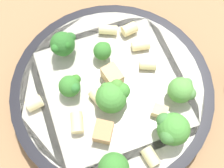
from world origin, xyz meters
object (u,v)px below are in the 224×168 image
broccoli_floret_5 (71,86)px  rigatoni_5 (97,97)px  rigatoni_3 (141,46)px  broccoli_floret_6 (103,50)px  rigatoni_2 (34,103)px  chicken_chunk_0 (111,76)px  chicken_chunk_1 (103,132)px  broccoli_floret_4 (172,129)px  chicken_chunk_2 (160,111)px  broccoli_floret_0 (63,44)px  rigatoni_4 (148,65)px  broccoli_floret_1 (182,90)px  rigatoni_7 (129,29)px  broccoli_floret_2 (116,96)px  rigatoni_1 (77,123)px  rigatoni_0 (151,157)px  rigatoni_6 (108,30)px  pasta_bowl (112,90)px

broccoli_floret_5 → rigatoni_5: bearing=163.3°
rigatoni_3 → broccoli_floret_6: bearing=17.0°
rigatoni_5 → rigatoni_2: bearing=8.7°
chicken_chunk_0 → chicken_chunk_1: chicken_chunk_0 is taller
broccoli_floret_4 → chicken_chunk_2: broccoli_floret_4 is taller
broccoli_floret_0 → broccoli_floret_6: size_ratio=1.38×
rigatoni_4 → rigatoni_2: bearing=23.2°
broccoli_floret_1 → rigatoni_7: size_ratio=1.82×
rigatoni_7 → broccoli_floret_2: bearing=81.8°
rigatoni_1 → rigatoni_3: bearing=-124.4°
rigatoni_0 → chicken_chunk_2: (-0.01, -0.06, -0.00)m
rigatoni_3 → chicken_chunk_2: 0.10m
broccoli_floret_6 → rigatoni_7: (-0.04, -0.04, -0.01)m
broccoli_floret_6 → rigatoni_6: 0.04m
pasta_bowl → chicken_chunk_0: bearing=-80.1°
pasta_bowl → broccoli_floret_4: broccoli_floret_4 is taller
broccoli_floret_1 → chicken_chunk_0: (0.09, -0.02, -0.01)m
pasta_bowl → broccoli_floret_1: size_ratio=7.43×
chicken_chunk_2 → rigatoni_2: bearing=-1.1°
rigatoni_0 → rigatoni_1: bearing=-22.7°
broccoli_floret_1 → rigatoni_5: size_ratio=1.76×
rigatoni_7 → chicken_chunk_0: 0.08m
broccoli_floret_0 → broccoli_floret_6: (-0.05, 0.00, -0.01)m
broccoli_floret_0 → rigatoni_6: 0.07m
broccoli_floret_2 → rigatoni_2: bearing=4.9°
rigatoni_1 → chicken_chunk_0: 0.08m
broccoli_floret_1 → rigatoni_2: 0.19m
rigatoni_4 → chicken_chunk_1: size_ratio=0.92×
broccoli_floret_4 → broccoli_floret_5: broccoli_floret_4 is taller
broccoli_floret_4 → chicken_chunk_1: size_ratio=1.79×
rigatoni_4 → pasta_bowl: bearing=33.9°
broccoli_floret_5 → broccoli_floret_6: bearing=-124.9°
rigatoni_0 → chicken_chunk_2: size_ratio=1.19×
rigatoni_0 → chicken_chunk_0: bearing=-63.2°
broccoli_floret_1 → rigatoni_6: broccoli_floret_1 is taller
broccoli_floret_0 → rigatoni_3: broccoli_floret_0 is taller
broccoli_floret_1 → rigatoni_0: broccoli_floret_1 is taller
broccoli_floret_5 → rigatoni_0: broccoli_floret_5 is taller
rigatoni_4 → rigatoni_5: rigatoni_5 is taller
broccoli_floret_5 → pasta_bowl: bearing=-171.3°
rigatoni_3 → rigatoni_2: bearing=34.3°
pasta_bowl → rigatoni_2: (0.10, 0.03, 0.02)m
rigatoni_1 → rigatoni_2: size_ratio=1.27×
rigatoni_7 → chicken_chunk_2: rigatoni_7 is taller
rigatoni_7 → rigatoni_2: bearing=44.8°
chicken_chunk_0 → rigatoni_3: bearing=-127.8°
broccoli_floret_1 → broccoli_floret_5: broccoli_floret_1 is taller
rigatoni_0 → chicken_chunk_2: 0.06m
rigatoni_5 → rigatoni_3: bearing=-124.8°
broccoli_floret_5 → rigatoni_1: broccoli_floret_5 is taller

